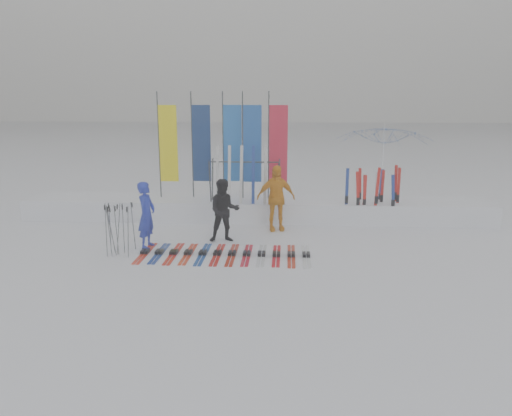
# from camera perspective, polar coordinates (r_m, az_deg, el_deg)

# --- Properties ---
(ground) EXTENTS (120.00, 120.00, 0.00)m
(ground) POSITION_cam_1_polar(r_m,az_deg,el_deg) (10.90, -1.59, -6.99)
(ground) COLOR white
(ground) RESTS_ON ground
(snow_bank) EXTENTS (14.00, 1.60, 0.60)m
(snow_bank) POSITION_cam_1_polar(r_m,az_deg,el_deg) (15.23, -0.04, -0.06)
(snow_bank) COLOR white
(snow_bank) RESTS_ON ground
(person_blue) EXTENTS (0.48, 0.65, 1.65)m
(person_blue) POSITION_cam_1_polar(r_m,az_deg,el_deg) (12.48, -12.39, -0.78)
(person_blue) COLOR #1E2EB1
(person_blue) RESTS_ON ground
(person_black) EXTENTS (0.89, 0.75, 1.62)m
(person_black) POSITION_cam_1_polar(r_m,az_deg,el_deg) (12.71, -3.65, -0.31)
(person_black) COLOR black
(person_black) RESTS_ON ground
(person_yellow) EXTENTS (1.14, 0.67, 1.83)m
(person_yellow) POSITION_cam_1_polar(r_m,az_deg,el_deg) (13.76, 2.28, 1.15)
(person_yellow) COLOR orange
(person_yellow) RESTS_ON ground
(tent_canopy) EXTENTS (4.07, 4.10, 2.81)m
(tent_canopy) POSITION_cam_1_polar(r_m,az_deg,el_deg) (16.56, 14.19, 4.48)
(tent_canopy) COLOR white
(tent_canopy) RESTS_ON ground
(ski_row) EXTENTS (4.00, 1.69, 0.07)m
(ski_row) POSITION_cam_1_polar(r_m,az_deg,el_deg) (11.83, -3.54, -5.22)
(ski_row) COLOR red
(ski_row) RESTS_ON ground
(pole_cluster) EXTENTS (0.66, 0.71, 1.26)m
(pole_cluster) POSITION_cam_1_polar(r_m,az_deg,el_deg) (12.16, -15.64, -2.36)
(pole_cluster) COLOR #595B60
(pole_cluster) RESTS_ON ground
(feather_flags) EXTENTS (3.91, 0.21, 3.20)m
(feather_flags) POSITION_cam_1_polar(r_m,az_deg,el_deg) (15.18, -3.52, 7.31)
(feather_flags) COLOR #383A3F
(feather_flags) RESTS_ON ground
(ski_rack) EXTENTS (2.04, 0.80, 1.23)m
(ski_rack) POSITION_cam_1_polar(r_m,az_deg,el_deg) (14.65, -1.27, 3.74)
(ski_rack) COLOR #383A3F
(ski_rack) RESTS_ON ground
(upright_skis) EXTENTS (1.61, 0.95, 1.70)m
(upright_skis) POSITION_cam_1_polar(r_m,az_deg,el_deg) (14.96, 13.41, 1.25)
(upright_skis) COLOR silver
(upright_skis) RESTS_ON ground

